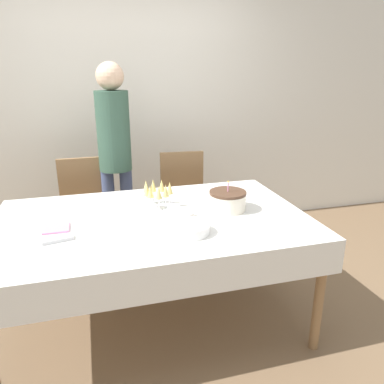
# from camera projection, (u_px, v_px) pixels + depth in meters

# --- Properties ---
(ground_plane) EXTENTS (12.00, 12.00, 0.00)m
(ground_plane) POSITION_uv_depth(u_px,v_px,m) (157.00, 320.00, 2.64)
(ground_plane) COLOR brown
(wall_back) EXTENTS (8.00, 0.05, 2.70)m
(wall_back) POSITION_uv_depth(u_px,v_px,m) (123.00, 104.00, 3.71)
(wall_back) COLOR silver
(wall_back) RESTS_ON ground_plane
(dining_table) EXTENTS (1.97, 1.23, 0.78)m
(dining_table) POSITION_uv_depth(u_px,v_px,m) (153.00, 232.00, 2.43)
(dining_table) COLOR white
(dining_table) RESTS_ON ground_plane
(dining_chair_far_left) EXTENTS (0.42, 0.42, 0.96)m
(dining_chair_far_left) POSITION_uv_depth(u_px,v_px,m) (85.00, 210.00, 3.22)
(dining_chair_far_left) COLOR olive
(dining_chair_far_left) RESTS_ON ground_plane
(dining_chair_far_right) EXTENTS (0.45, 0.45, 0.96)m
(dining_chair_far_right) POSITION_uv_depth(u_px,v_px,m) (184.00, 201.00, 3.44)
(dining_chair_far_right) COLOR olive
(dining_chair_far_right) RESTS_ON ground_plane
(birthday_cake) EXTENTS (0.25, 0.25, 0.21)m
(birthday_cake) POSITION_uv_depth(u_px,v_px,m) (228.00, 201.00, 2.51)
(birthday_cake) COLOR silver
(birthday_cake) RESTS_ON dining_table
(champagne_tray) EXTENTS (0.29, 0.29, 0.18)m
(champagne_tray) POSITION_uv_depth(u_px,v_px,m) (157.00, 194.00, 2.54)
(champagne_tray) COLOR silver
(champagne_tray) RESTS_ON dining_table
(plate_stack_main) EXTENTS (0.24, 0.24, 0.06)m
(plate_stack_main) POSITION_uv_depth(u_px,v_px,m) (189.00, 228.00, 2.17)
(plate_stack_main) COLOR white
(plate_stack_main) RESTS_ON dining_table
(plate_stack_dessert) EXTENTS (0.19, 0.19, 0.05)m
(plate_stack_dessert) POSITION_uv_depth(u_px,v_px,m) (179.00, 215.00, 2.37)
(plate_stack_dessert) COLOR silver
(plate_stack_dessert) RESTS_ON dining_table
(cake_knife) EXTENTS (0.29, 0.11, 0.00)m
(cake_knife) POSITION_uv_depth(u_px,v_px,m) (239.00, 219.00, 2.37)
(cake_knife) COLOR silver
(cake_knife) RESTS_ON dining_table
(fork_pile) EXTENTS (0.18, 0.09, 0.02)m
(fork_pile) POSITION_uv_depth(u_px,v_px,m) (57.00, 239.00, 2.07)
(fork_pile) COLOR silver
(fork_pile) RESTS_ON dining_table
(napkin_pile) EXTENTS (0.15, 0.15, 0.01)m
(napkin_pile) POSITION_uv_depth(u_px,v_px,m) (56.00, 228.00, 2.23)
(napkin_pile) COLOR pink
(napkin_pile) RESTS_ON dining_table
(person_standing) EXTENTS (0.28, 0.28, 1.74)m
(person_standing) POSITION_uv_depth(u_px,v_px,m) (114.00, 145.00, 3.21)
(person_standing) COLOR #3F4C72
(person_standing) RESTS_ON ground_plane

